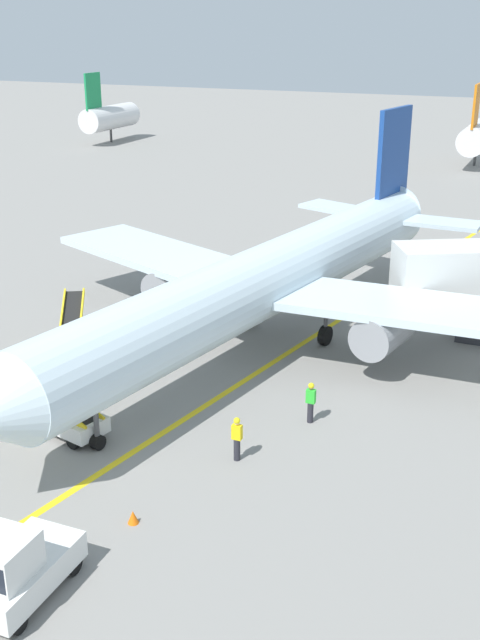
% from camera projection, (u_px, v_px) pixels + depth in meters
% --- Properties ---
extents(ground_plane, '(300.00, 300.00, 0.00)m').
position_uv_depth(ground_plane, '(104.00, 457.00, 28.45)').
color(ground_plane, gray).
extents(taxi_line_yellow, '(14.99, 78.69, 0.01)m').
position_uv_depth(taxi_line_yellow, '(204.00, 407.00, 32.15)').
color(taxi_line_yellow, yellow).
rests_on(taxi_line_yellow, ground).
extents(airliner, '(28.12, 35.19, 10.10)m').
position_uv_depth(airliner, '(272.00, 278.00, 37.13)').
color(airliner, silver).
rests_on(airliner, ground).
extents(pushback_tug, '(1.95, 3.63, 2.20)m').
position_uv_depth(pushback_tug, '(15.00, 568.00, 21.17)').
color(pushback_tug, silver).
rests_on(pushback_tug, ground).
extents(belt_loader_forward_hold, '(3.52, 4.98, 2.59)m').
position_uv_depth(belt_loader_forward_hold, '(71.00, 345.00, 36.21)').
color(belt_loader_forward_hold, silver).
rests_on(belt_loader_forward_hold, ground).
extents(belt_loader_aft_hold, '(5.16, 2.35, 2.59)m').
position_uv_depth(belt_loader_aft_hold, '(59.00, 412.00, 30.06)').
color(belt_loader_aft_hold, silver).
rests_on(belt_loader_aft_hold, ground).
extents(ground_crew_marshaller, '(0.36, 0.24, 1.70)m').
position_uv_depth(ground_crew_marshaller, '(237.00, 437.00, 27.97)').
color(ground_crew_marshaller, '#26262D').
rests_on(ground_crew_marshaller, ground).
extents(ground_crew_wing_walker, '(0.36, 0.24, 1.70)m').
position_uv_depth(ground_crew_wing_walker, '(311.00, 401.00, 30.62)').
color(ground_crew_wing_walker, '#26262D').
rests_on(ground_crew_wing_walker, ground).
extents(safety_cone_nose_right, '(0.36, 0.36, 0.44)m').
position_uv_depth(safety_cone_nose_right, '(133.00, 517.00, 24.66)').
color(safety_cone_nose_right, orange).
rests_on(safety_cone_nose_right, ground).
extents(distant_aircraft_far_left, '(3.00, 10.10, 8.80)m').
position_uv_depth(distant_aircraft_far_left, '(109.00, 117.00, 100.50)').
color(distant_aircraft_far_left, silver).
rests_on(distant_aircraft_far_left, ground).
extents(distant_aircraft_mid_left, '(3.00, 10.10, 8.80)m').
position_uv_depth(distant_aircraft_mid_left, '(477.00, 136.00, 84.06)').
color(distant_aircraft_mid_left, silver).
rests_on(distant_aircraft_mid_left, ground).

